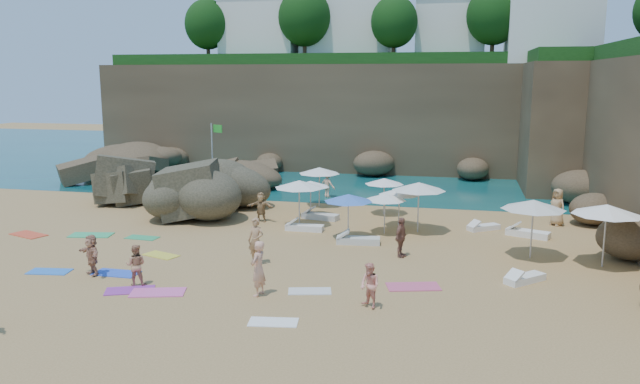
% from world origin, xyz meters
% --- Properties ---
extents(ground, '(120.00, 120.00, 0.00)m').
position_xyz_m(ground, '(0.00, 0.00, 0.00)').
color(ground, tan).
rests_on(ground, ground).
extents(seawater, '(120.00, 120.00, 0.00)m').
position_xyz_m(seawater, '(0.00, 30.00, 0.00)').
color(seawater, '#0C4751').
rests_on(seawater, ground).
extents(cliff_back, '(44.00, 8.00, 8.00)m').
position_xyz_m(cliff_back, '(2.00, 25.00, 4.00)').
color(cliff_back, brown).
rests_on(cliff_back, ground).
extents(cliff_corner, '(10.00, 12.00, 8.00)m').
position_xyz_m(cliff_corner, '(17.00, 20.00, 4.00)').
color(cliff_corner, brown).
rests_on(cliff_corner, ground).
extents(rock_promontory, '(12.00, 7.00, 2.00)m').
position_xyz_m(rock_promontory, '(-11.00, 16.00, 0.00)').
color(rock_promontory, brown).
rests_on(rock_promontory, ground).
extents(clifftop_buildings, '(28.48, 9.48, 7.00)m').
position_xyz_m(clifftop_buildings, '(2.96, 25.79, 11.24)').
color(clifftop_buildings, white).
rests_on(clifftop_buildings, cliff_back).
extents(clifftop_trees, '(35.60, 23.82, 4.40)m').
position_xyz_m(clifftop_trees, '(4.78, 19.52, 11.26)').
color(clifftop_trees, '#11380F').
rests_on(clifftop_trees, ground).
extents(marina_masts, '(3.10, 0.10, 6.00)m').
position_xyz_m(marina_masts, '(-16.50, 30.00, 3.00)').
color(marina_masts, white).
rests_on(marina_masts, ground).
extents(rock_outcrop, '(9.00, 8.11, 2.94)m').
position_xyz_m(rock_outcrop, '(-7.32, 6.72, 0.00)').
color(rock_outcrop, brown).
rests_on(rock_outcrop, ground).
extents(flag_pole, '(0.81, 0.35, 4.26)m').
position_xyz_m(flag_pole, '(-7.02, 12.59, 2.72)').
color(flag_pole, silver).
rests_on(flag_pole, ground).
extents(parasol_0, '(2.39, 2.39, 2.26)m').
position_xyz_m(parasol_0, '(0.67, 4.35, 2.08)').
color(parasol_0, silver).
rests_on(parasol_0, ground).
extents(parasol_1, '(2.31, 2.31, 2.18)m').
position_xyz_m(parasol_1, '(0.53, 9.28, 2.00)').
color(parasol_1, silver).
rests_on(parasol_1, ground).
extents(parasol_2, '(2.00, 2.00, 1.89)m').
position_xyz_m(parasol_2, '(5.36, 5.31, 1.73)').
color(parasol_2, silver).
rests_on(parasol_2, ground).
extents(parasol_3, '(2.49, 2.49, 2.36)m').
position_xyz_m(parasol_3, '(6.32, 4.52, 2.16)').
color(parasol_3, silver).
rests_on(parasol_3, ground).
extents(parasol_5, '(1.98, 1.98, 1.87)m').
position_xyz_m(parasol_5, '(0.68, 6.58, 1.72)').
color(parasol_5, silver).
rests_on(parasol_5, ground).
extents(parasol_7, '(2.04, 2.04, 1.93)m').
position_xyz_m(parasol_7, '(4.31, 7.89, 1.77)').
color(parasol_7, silver).
rests_on(parasol_7, ground).
extents(parasol_8, '(2.51, 2.51, 2.37)m').
position_xyz_m(parasol_8, '(11.02, 1.28, 2.18)').
color(parasol_8, silver).
rests_on(parasol_8, ground).
extents(parasol_9, '(1.98, 1.98, 1.87)m').
position_xyz_m(parasol_9, '(4.84, 3.92, 1.72)').
color(parasol_9, silver).
rests_on(parasol_9, ground).
extents(parasol_10, '(2.17, 2.17, 2.05)m').
position_xyz_m(parasol_10, '(3.39, 2.51, 1.89)').
color(parasol_10, silver).
rests_on(parasol_10, ground).
extents(parasol_11, '(2.57, 2.57, 2.43)m').
position_xyz_m(parasol_11, '(13.58, 0.70, 2.23)').
color(parasol_11, silver).
rests_on(parasol_11, ground).
extents(lounger_0, '(1.95, 0.98, 0.29)m').
position_xyz_m(lounger_0, '(1.32, 6.10, 0.15)').
color(lounger_0, silver).
rests_on(lounger_0, ground).
extents(lounger_1, '(1.78, 0.60, 0.28)m').
position_xyz_m(lounger_1, '(1.11, 3.64, 0.14)').
color(lounger_1, white).
rests_on(lounger_1, ground).
extents(lounger_2, '(1.59, 1.35, 0.25)m').
position_xyz_m(lounger_2, '(9.34, 5.61, 0.12)').
color(lounger_2, white).
rests_on(lounger_2, ground).
extents(lounger_3, '(1.93, 0.82, 0.29)m').
position_xyz_m(lounger_3, '(3.96, 1.87, 0.15)').
color(lounger_3, silver).
rests_on(lounger_3, ground).
extents(lounger_4, '(1.99, 1.29, 0.29)m').
position_xyz_m(lounger_4, '(11.25, 4.77, 0.15)').
color(lounger_4, white).
rests_on(lounger_4, ground).
extents(lounger_5, '(1.53, 1.51, 0.25)m').
position_xyz_m(lounger_5, '(10.54, -1.87, 0.13)').
color(lounger_5, white).
rests_on(lounger_5, ground).
extents(towel_0, '(1.67, 0.85, 0.03)m').
position_xyz_m(towel_0, '(-4.07, -4.19, 0.01)').
color(towel_0, blue).
rests_on(towel_0, ground).
extents(towel_1, '(1.97, 1.36, 0.03)m').
position_xyz_m(towel_1, '(-1.59, -5.76, 0.02)').
color(towel_1, '#E95AA9').
rests_on(towel_1, ground).
extents(towel_3, '(2.02, 1.27, 0.03)m').
position_xyz_m(towel_3, '(-8.18, 0.58, 0.02)').
color(towel_3, '#31AD69').
rests_on(towel_3, ground).
extents(towel_5, '(1.54, 0.94, 0.03)m').
position_xyz_m(towel_5, '(2.94, -7.35, 0.01)').
color(towel_5, white).
rests_on(towel_5, ground).
extents(towel_6, '(1.80, 1.37, 0.03)m').
position_xyz_m(towel_6, '(-2.63, -5.77, 0.01)').
color(towel_6, purple).
rests_on(towel_6, ground).
extents(towel_7, '(1.95, 1.42, 0.03)m').
position_xyz_m(towel_7, '(-11.02, 0.02, 0.02)').
color(towel_7, '#DD4427').
rests_on(towel_7, ground).
extents(towel_8, '(1.62, 0.97, 0.03)m').
position_xyz_m(towel_8, '(-6.60, -4.57, 0.01)').
color(towel_8, blue).
rests_on(towel_8, ground).
extents(towel_9, '(1.99, 1.36, 0.03)m').
position_xyz_m(towel_9, '(6.73, -3.27, 0.02)').
color(towel_9, '#CF5077').
rests_on(towel_9, ground).
extents(towel_11, '(1.49, 0.81, 0.03)m').
position_xyz_m(towel_11, '(-5.68, 0.69, 0.01)').
color(towel_11, '#2DA061').
rests_on(towel_11, ground).
extents(towel_12, '(1.62, 1.17, 0.03)m').
position_xyz_m(towel_12, '(-3.55, -1.68, 0.01)').
color(towel_12, yellow).
rests_on(towel_12, ground).
extents(towel_13, '(1.58, 1.05, 0.03)m').
position_xyz_m(towel_13, '(3.35, -4.50, 0.01)').
color(towel_13, silver).
rests_on(towel_13, ground).
extents(person_stand_1, '(0.82, 0.71, 1.46)m').
position_xyz_m(person_stand_1, '(-2.68, -5.19, 0.73)').
color(person_stand_1, tan).
rests_on(person_stand_1, ground).
extents(person_stand_2, '(1.11, 0.87, 1.59)m').
position_xyz_m(person_stand_2, '(0.46, 11.86, 0.80)').
color(person_stand_2, '#F7B68C').
rests_on(person_stand_2, ground).
extents(person_stand_3, '(0.65, 1.02, 1.62)m').
position_xyz_m(person_stand_3, '(5.94, 0.30, 0.81)').
color(person_stand_3, brown).
rests_on(person_stand_3, ground).
extents(person_stand_4, '(0.96, 0.98, 1.82)m').
position_xyz_m(person_stand_4, '(12.81, 7.39, 0.91)').
color(person_stand_4, tan).
rests_on(person_stand_4, ground).
extents(person_stand_5, '(1.39, 0.45, 1.48)m').
position_xyz_m(person_stand_5, '(-1.47, 4.95, 0.74)').
color(person_stand_5, tan).
rests_on(person_stand_5, ground).
extents(person_stand_6, '(0.56, 0.75, 1.86)m').
position_xyz_m(person_stand_6, '(1.79, -5.24, 0.93)').
color(person_stand_6, '#E8A484').
rests_on(person_stand_6, ground).
extents(person_lie_3, '(1.98, 2.01, 0.40)m').
position_xyz_m(person_lie_3, '(-4.80, -4.55, 0.20)').
color(person_lie_3, tan).
rests_on(person_lie_3, ground).
extents(person_lie_4, '(0.93, 1.87, 0.43)m').
position_xyz_m(person_lie_4, '(0.59, -1.91, 0.21)').
color(person_lie_4, '#AC7F56').
rests_on(person_lie_4, ground).
extents(person_lie_5, '(1.43, 1.53, 0.54)m').
position_xyz_m(person_lie_5, '(5.55, -5.57, 0.27)').
color(person_lie_5, '#F7A08C').
rests_on(person_lie_5, ground).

